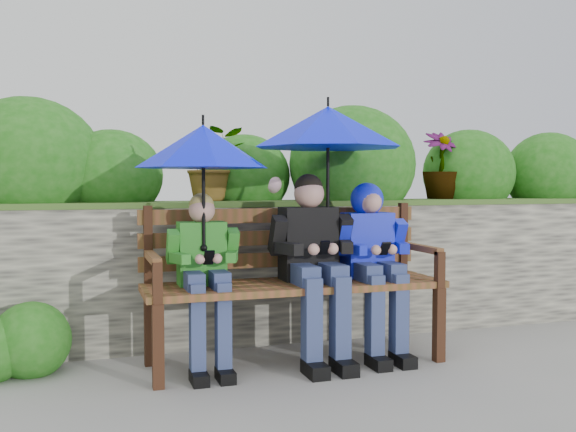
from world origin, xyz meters
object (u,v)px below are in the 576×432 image
object	(u,v)px
umbrella_left	(203,147)
umbrella_right	(328,127)
boy_left	(204,269)
boy_right	(373,251)
park_bench	(292,272)
boy_middle	(314,256)

from	to	relation	value
umbrella_left	umbrella_right	distance (m)	0.85
boy_left	boy_right	world-z (taller)	boy_right
park_bench	boy_right	world-z (taller)	boy_right
umbrella_left	umbrella_right	bearing A→B (deg)	3.74
umbrella_right	boy_middle	bearing A→B (deg)	-149.87
boy_middle	umbrella_right	bearing A→B (deg)	30.13
umbrella_right	boy_left	bearing A→B (deg)	-175.87
boy_middle	boy_right	xyz separation A→B (m)	(0.43, 0.02, 0.02)
boy_left	boy_middle	xyz separation A→B (m)	(0.71, -0.01, 0.05)
boy_middle	boy_right	bearing A→B (deg)	2.51
boy_middle	umbrella_left	world-z (taller)	umbrella_left
boy_left	umbrella_right	xyz separation A→B (m)	(0.83, 0.06, 0.89)
boy_right	umbrella_left	xyz separation A→B (m)	(-1.13, -0.00, 0.68)
boy_left	boy_middle	distance (m)	0.71
boy_left	boy_right	distance (m)	1.14
umbrella_left	umbrella_right	world-z (taller)	umbrella_right
umbrella_left	boy_left	bearing A→B (deg)	-77.05
umbrella_right	park_bench	bearing A→B (deg)	174.11
boy_middle	umbrella_left	distance (m)	0.99
boy_right	boy_middle	bearing A→B (deg)	-177.49
park_bench	umbrella_left	distance (m)	1.00
boy_left	boy_middle	size ratio (longest dim) A/B	0.90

